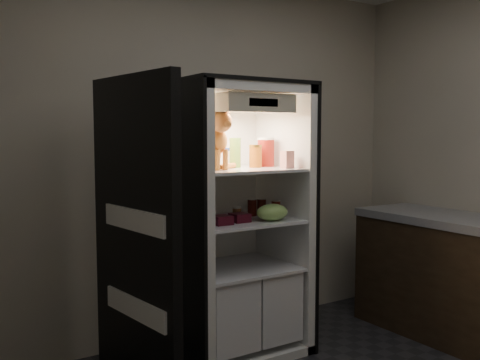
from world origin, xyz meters
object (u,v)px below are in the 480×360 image
object	(u,v)px
mayo_tub	(230,157)
berry_box_left	(222,220)
refrigerator	(233,239)
soda_can_a	(252,208)
condiment_jar	(237,213)
soda_can_b	(262,207)
parmesan_shaker	(235,153)
salsa_jar	(255,156)
berry_box_right	(240,218)
grape_bag	(272,212)
pepper_jar	(266,152)
cream_carton	(287,160)
tabby_cat	(210,146)
soda_can_c	(276,209)

from	to	relation	value
mayo_tub	berry_box_left	world-z (taller)	mayo_tub
refrigerator	mayo_tub	world-z (taller)	refrigerator
mayo_tub	refrigerator	bearing A→B (deg)	-108.12
soda_can_a	berry_box_left	bearing A→B (deg)	-151.47
condiment_jar	soda_can_b	bearing A→B (deg)	13.34
parmesan_shaker	salsa_jar	world-z (taller)	parmesan_shaker
berry_box_right	grape_bag	bearing A→B (deg)	-18.72
salsa_jar	soda_can_b	distance (m)	0.38
salsa_jar	pepper_jar	world-z (taller)	pepper_jar
salsa_jar	cream_carton	distance (m)	0.23
tabby_cat	berry_box_left	xyz separation A→B (m)	(0.01, -0.13, -0.47)
salsa_jar	grape_bag	distance (m)	0.42
refrigerator	grape_bag	size ratio (longest dim) A/B	8.23
mayo_tub	berry_box_right	xyz separation A→B (m)	(-0.09, -0.26, -0.39)
mayo_tub	soda_can_c	bearing A→B (deg)	-45.35
berry_box_left	berry_box_right	size ratio (longest dim) A/B	1.01
pepper_jar	berry_box_left	bearing A→B (deg)	-157.86
soda_can_b	berry_box_left	size ratio (longest dim) A/B	1.03
pepper_jar	cream_carton	distance (m)	0.26
pepper_jar	berry_box_left	world-z (taller)	pepper_jar
parmesan_shaker	soda_can_b	distance (m)	0.45
parmesan_shaker	berry_box_right	distance (m)	0.47
refrigerator	berry_box_left	xyz separation A→B (m)	(-0.21, -0.20, 0.18)
pepper_jar	grape_bag	world-z (taller)	pepper_jar
cream_carton	condiment_jar	world-z (taller)	cream_carton
mayo_tub	berry_box_left	distance (m)	0.54
parmesan_shaker	salsa_jar	size ratio (longest dim) A/B	1.30
soda_can_a	grape_bag	world-z (taller)	soda_can_a
salsa_jar	condiment_jar	size ratio (longest dim) A/B	1.87
berry_box_left	berry_box_right	bearing A→B (deg)	9.41
pepper_jar	grape_bag	bearing A→B (deg)	-116.13
refrigerator	parmesan_shaker	bearing A→B (deg)	33.56
salsa_jar	berry_box_right	distance (m)	0.46
berry_box_right	soda_can_a	bearing A→B (deg)	39.05
refrigerator	soda_can_c	world-z (taller)	refrigerator
soda_can_a	cream_carton	bearing A→B (deg)	-65.95
soda_can_a	soda_can_c	xyz separation A→B (m)	(0.10, -0.15, -0.00)
pepper_jar	soda_can_b	size ratio (longest dim) A/B	1.73
parmesan_shaker	soda_can_b	world-z (taller)	parmesan_shaker
berry_box_left	cream_carton	bearing A→B (deg)	-6.25
refrigerator	grape_bag	distance (m)	0.35
cream_carton	soda_can_c	world-z (taller)	cream_carton
salsa_jar	berry_box_left	xyz separation A→B (m)	(-0.36, -0.14, -0.40)
soda_can_a	berry_box_right	world-z (taller)	soda_can_a
tabby_cat	parmesan_shaker	xyz separation A→B (m)	(0.25, 0.08, -0.05)
berry_box_right	soda_can_c	bearing A→B (deg)	4.73
refrigerator	tabby_cat	bearing A→B (deg)	-163.10
berry_box_right	pepper_jar	bearing A→B (deg)	27.40
soda_can_b	grape_bag	size ratio (longest dim) A/B	0.52
mayo_tub	pepper_jar	xyz separation A→B (m)	(0.25, -0.09, 0.04)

